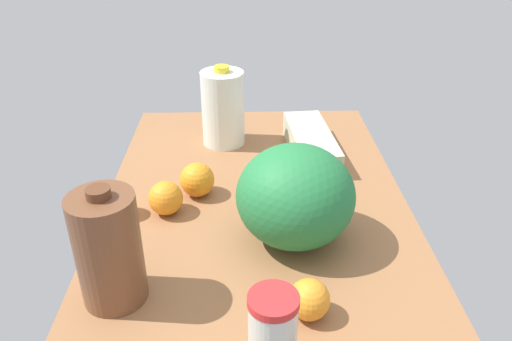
% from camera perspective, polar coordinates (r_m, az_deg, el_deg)
% --- Properties ---
extents(countertop, '(1.20, 0.76, 0.03)m').
position_cam_1_polar(countertop, '(1.25, 0.00, -4.58)').
color(countertop, '#93623C').
rests_on(countertop, ground).
extents(tumbler_cup, '(0.08, 0.08, 0.17)m').
position_cam_1_polar(tumbler_cup, '(0.81, 1.91, -18.44)').
color(tumbler_cup, silver).
rests_on(tumbler_cup, countertop).
extents(milk_jug, '(0.13, 0.13, 0.24)m').
position_cam_1_polar(milk_jug, '(1.51, -3.80, 7.14)').
color(milk_jug, white).
rests_on(milk_jug, countertop).
extents(chocolate_milk_jug, '(0.12, 0.12, 0.24)m').
position_cam_1_polar(chocolate_milk_jug, '(0.96, -16.51, -8.60)').
color(chocolate_milk_jug, brown).
rests_on(chocolate_milk_jug, countertop).
extents(watermelon, '(0.26, 0.26, 0.22)m').
position_cam_1_polar(watermelon, '(1.08, 4.52, -2.92)').
color(watermelon, '#23763C').
rests_on(watermelon, countertop).
extents(egg_carton, '(0.32, 0.14, 0.07)m').
position_cam_1_polar(egg_carton, '(1.48, 6.29, 3.14)').
color(egg_carton, '#BCBE9F').
rests_on(egg_carton, countertop).
extents(orange_beside_bowl, '(0.09, 0.09, 0.09)m').
position_cam_1_polar(orange_beside_bowl, '(1.27, -6.74, -1.06)').
color(orange_beside_bowl, orange).
rests_on(orange_beside_bowl, countertop).
extents(orange_loose, '(0.08, 0.08, 0.08)m').
position_cam_1_polar(orange_loose, '(0.94, 6.09, -14.45)').
color(orange_loose, orange).
rests_on(orange_loose, countertop).
extents(lemon_by_jug, '(0.07, 0.07, 0.07)m').
position_cam_1_polar(lemon_by_jug, '(1.23, -15.04, -3.64)').
color(lemon_by_jug, yellow).
rests_on(lemon_by_jug, countertop).
extents(orange_near_front, '(0.08, 0.08, 0.08)m').
position_cam_1_polar(orange_near_front, '(1.22, -10.27, -3.12)').
color(orange_near_front, orange).
rests_on(orange_near_front, countertop).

